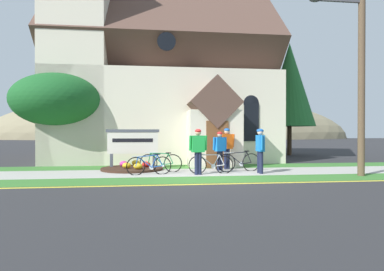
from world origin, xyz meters
The scene contains 20 objects.
ground centered at (0.00, 4.00, 0.00)m, with size 140.00×140.00×0.00m, color #2B2B2D.
sidewalk_slab centered at (-1.20, 1.82, 0.01)m, with size 32.00×2.40×0.01m, color #A8A59E.
grass_verge centered at (-1.20, -0.16, 0.00)m, with size 32.00×1.55×0.01m, color #38722D.
church_lawn centered at (-1.20, 3.90, 0.00)m, with size 24.00×1.78×0.01m, color #38722D.
curb_paint_stripe centered at (-1.20, -1.09, 0.00)m, with size 28.00×0.16×0.01m, color yellow.
church_building centered at (-1.56, 9.87, 4.82)m, with size 12.61×12.74×13.47m.
church_sign centered at (-2.72, 3.38, 1.14)m, with size 2.29×0.14×1.72m.
flower_bed centered at (-2.70, 2.98, 0.08)m, with size 2.59×2.59×0.34m.
bicycle_blue centered at (-1.98, 1.30, 0.36)m, with size 1.67×0.24×0.81m.
bicycle_silver centered at (-1.54, 2.15, 0.38)m, with size 1.69×0.44×0.81m.
bicycle_black centered at (1.62, 1.88, 0.39)m, with size 1.80×0.24×0.86m.
bicycle_green centered at (0.37, 1.40, 0.36)m, with size 1.72×0.21×0.80m.
cyclist_in_red_jersey centered at (0.91, 2.31, 0.94)m, with size 0.62×0.39×1.62m.
cyclist_in_yellow_jersey centered at (2.25, 1.17, 1.02)m, with size 0.28×0.75×1.73m.
cyclist_in_green_jersey centered at (1.33, 2.82, 1.05)m, with size 0.68×0.34×1.77m.
cyclist_in_white_jersey centered at (-0.18, 1.06, 1.01)m, with size 0.67×0.31×1.71m.
utility_pole centered at (5.59, 0.10, 4.83)m, with size 3.12×0.28×8.73m.
roadside_conifer centered at (7.68, 10.68, 4.94)m, with size 3.54×3.54×7.87m.
yard_deciduous_tree centered at (-6.40, 5.46, 3.14)m, with size 4.37×4.37×4.44m.
distant_hill centered at (3.64, 77.43, 0.00)m, with size 99.43×45.74×24.57m, color #847A5B.
Camera 1 is at (-1.83, -10.58, 1.57)m, focal length 29.62 mm.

